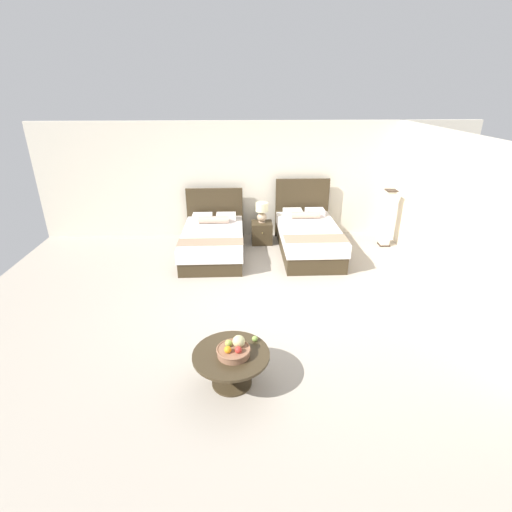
{
  "coord_description": "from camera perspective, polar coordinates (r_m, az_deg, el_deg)",
  "views": [
    {
      "loc": [
        -0.44,
        -5.38,
        3.27
      ],
      "look_at": [
        -0.17,
        0.62,
        0.6
      ],
      "focal_mm": 26.77,
      "sensor_mm": 36.0,
      "label": 1
    }
  ],
  "objects": [
    {
      "name": "loose_apple",
      "position": [
        4.73,
        -0.18,
        -12.26
      ],
      "size": [
        0.07,
        0.07,
        0.07
      ],
      "color": "#84A949",
      "rests_on": "coffee_table"
    },
    {
      "name": "bed_near_window",
      "position": [
        8.1,
        -6.43,
        2.31
      ],
      "size": [
        1.28,
        2.16,
        1.17
      ],
      "color": "#392D1B",
      "rests_on": "ground"
    },
    {
      "name": "wall_back",
      "position": [
        8.94,
        0.32,
        11.27
      ],
      "size": [
        9.94,
        0.12,
        2.6
      ],
      "primitive_type": "cube",
      "color": "beige",
      "rests_on": "ground"
    },
    {
      "name": "fruit_bowl",
      "position": [
        4.51,
        -3.29,
        -13.77
      ],
      "size": [
        0.39,
        0.39,
        0.22
      ],
      "color": "#8D6045",
      "rests_on": "coffee_table"
    },
    {
      "name": "wall_side_right",
      "position": [
        7.09,
        28.28,
        4.96
      ],
      "size": [
        0.12,
        5.87,
        2.6
      ],
      "primitive_type": "cube",
      "color": "beige",
      "rests_on": "ground"
    },
    {
      "name": "nightstand",
      "position": [
        8.65,
        0.88,
        3.52
      ],
      "size": [
        0.46,
        0.45,
        0.49
      ],
      "color": "#392D1B",
      "rests_on": "ground"
    },
    {
      "name": "coffee_table",
      "position": [
        4.64,
        -3.72,
        -15.35
      ],
      "size": [
        0.9,
        0.9,
        0.44
      ],
      "color": "#392D1B",
      "rests_on": "ground"
    },
    {
      "name": "bed_near_corner",
      "position": [
        8.19,
        7.8,
        2.81
      ],
      "size": [
        1.23,
        2.19,
        1.37
      ],
      "color": "#392D1B",
      "rests_on": "ground"
    },
    {
      "name": "table_lamp",
      "position": [
        8.51,
        0.89,
        6.75
      ],
      "size": [
        0.28,
        0.28,
        0.45
      ],
      "color": "tan",
      "rests_on": "nightstand"
    },
    {
      "name": "floor_lamp_corner",
      "position": [
        8.86,
        19.03,
        5.34
      ],
      "size": [
        0.22,
        0.22,
        1.27
      ],
      "color": "#392B20",
      "rests_on": "ground"
    },
    {
      "name": "ground_plane",
      "position": [
        6.31,
        1.8,
        -7.32
      ],
      "size": [
        9.94,
        10.27,
        0.02
      ],
      "primitive_type": "cube",
      "color": "#A89E8F"
    }
  ]
}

